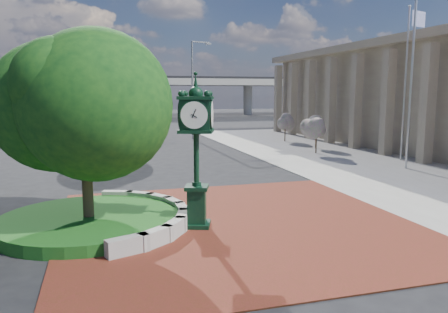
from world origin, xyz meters
TOP-DOWN VIEW (x-y plane):
  - ground at (0.00, 0.00)m, footprint 200.00×200.00m
  - plaza at (0.00, -1.00)m, footprint 12.00×12.00m
  - sidewalk at (16.00, 10.00)m, footprint 20.00×50.00m
  - planter_wall at (-2.71, -0.00)m, footprint 2.96×6.77m
  - grass_bed at (-5.00, 0.00)m, footprint 6.10×6.10m
  - overpass at (-0.22, 70.00)m, footprint 90.00×12.00m
  - tree_planter at (-5.00, 0.00)m, footprint 5.20×5.20m
  - tree_street at (-4.00, 18.00)m, footprint 4.40×4.40m
  - post_clock at (-1.45, -0.99)m, footprint 1.31×1.31m
  - parked_car at (1.27, 35.28)m, footprint 1.91×4.48m
  - flagpole_a at (13.14, 6.74)m, footprint 1.80×0.20m
  - flagpole_b at (15.00, 9.59)m, footprint 1.55×0.50m
  - street_lamp_near at (4.47, 26.53)m, footprint 2.07×0.71m
  - street_lamp_far at (0.20, 40.92)m, footprint 2.14×0.79m
  - shrub_near at (11.08, 14.21)m, footprint 1.20×1.20m
  - shrub_mid at (12.56, 17.06)m, footprint 1.20×1.20m
  - shrub_far at (12.10, 22.22)m, footprint 1.20×1.20m

SIDE VIEW (x-z plane):
  - ground at x=0.00m, z-range 0.00..0.00m
  - plaza at x=0.00m, z-range 0.00..0.04m
  - sidewalk at x=16.00m, z-range 0.00..0.04m
  - grass_bed at x=-5.00m, z-range 0.00..0.40m
  - planter_wall at x=-2.71m, z-range 0.00..0.54m
  - parked_car at x=1.27m, z-range 0.00..1.51m
  - shrub_near at x=11.08m, z-range 0.49..2.69m
  - shrub_mid at x=12.56m, z-range 0.49..2.69m
  - shrub_far at x=12.10m, z-range 0.49..2.69m
  - post_clock at x=-1.45m, z-range 0.25..5.41m
  - tree_street at x=-4.00m, z-range 0.52..5.96m
  - tree_planter at x=-5.00m, z-range 0.56..6.89m
  - flagpole_b at x=15.00m, z-range 0.13..10.26m
  - street_lamp_near at x=4.47m, z-range 0.81..10.19m
  - street_lamp_far at x=0.20m, z-range 0.84..10.58m
  - flagpole_a at x=13.14m, z-range 0.14..11.63m
  - overpass at x=-0.22m, z-range 2.79..10.29m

